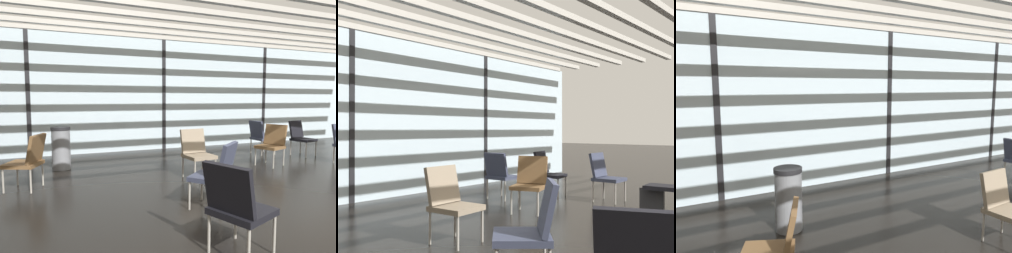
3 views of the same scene
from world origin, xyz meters
TOP-DOWN VIEW (x-y plane):
  - ground_plane at (0.00, 0.00)m, footprint 60.00×60.00m
  - glass_curtain_wall at (0.00, 5.20)m, footprint 14.00×0.08m
  - window_mullion_0 at (-3.50, 5.20)m, footprint 0.10×0.12m
  - window_mullion_1 at (0.00, 5.20)m, footprint 0.10×0.12m
  - window_mullion_2 at (3.50, 5.20)m, footprint 0.10×0.12m
  - ceiling_slats at (0.00, 1.90)m, footprint 13.72×6.72m
  - parked_airplane at (-1.32, 10.80)m, footprint 13.90×4.14m
  - lounge_chair_0 at (1.99, 3.42)m, footprint 0.53×0.49m
  - lounge_chair_2 at (-3.37, 2.31)m, footprint 0.67×0.65m
  - lounge_chair_3 at (-1.53, -0.61)m, footprint 0.66×0.63m
  - lounge_chair_4 at (1.39, 2.30)m, footprint 0.66×0.63m
  - lounge_chair_5 at (2.86, 2.95)m, footprint 0.58×0.61m
  - lounge_chair_6 at (-0.59, 1.98)m, footprint 0.52×0.56m
  - lounge_chair_7 at (-1.06, 0.49)m, footprint 0.70×0.71m
  - trash_bin at (-2.84, 3.56)m, footprint 0.38×0.38m

SIDE VIEW (x-z plane):
  - ground_plane at x=0.00m, z-range 0.00..0.00m
  - trash_bin at x=-2.84m, z-range 0.00..0.86m
  - lounge_chair_0 at x=1.99m, z-range 0.06..0.93m
  - lounge_chair_2 at x=-3.37m, z-range 0.06..0.93m
  - lounge_chair_3 at x=-1.53m, z-range 0.06..0.93m
  - lounge_chair_4 at x=1.39m, z-range 0.06..0.93m
  - lounge_chair_5 at x=2.86m, z-range 0.06..0.93m
  - lounge_chair_6 at x=-0.59m, z-range 0.06..0.93m
  - lounge_chair_7 at x=-1.06m, z-range 0.06..0.93m
  - glass_curtain_wall at x=0.00m, z-range 0.00..3.08m
  - window_mullion_0 at x=-3.50m, z-range 0.00..3.08m
  - window_mullion_1 at x=0.00m, z-range 0.00..3.08m
  - window_mullion_2 at x=3.50m, z-range 0.00..3.08m
  - parked_airplane at x=-1.32m, z-range 0.00..4.14m
  - ceiling_slats at x=0.00m, z-range 3.08..3.18m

